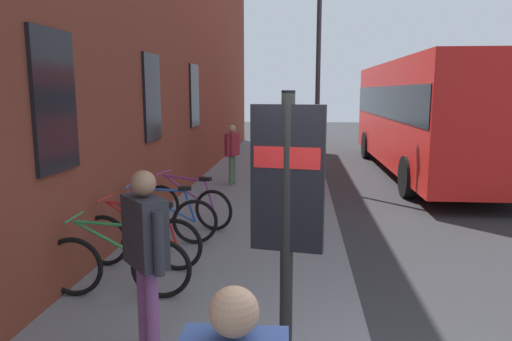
% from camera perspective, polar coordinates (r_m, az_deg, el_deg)
% --- Properties ---
extents(ground, '(60.00, 60.00, 0.00)m').
position_cam_1_polar(ground, '(9.59, 15.64, -5.96)').
color(ground, '#2D2D30').
extents(sidewalk_pavement, '(24.00, 3.50, 0.12)m').
position_cam_1_polar(sidewalk_pavement, '(11.41, 0.12, -2.81)').
color(sidewalk_pavement, slate).
rests_on(sidewalk_pavement, ground).
extents(station_facade, '(22.00, 0.65, 8.64)m').
position_cam_1_polar(station_facade, '(12.60, -9.21, 17.71)').
color(station_facade, brown).
rests_on(station_facade, ground).
extents(bicycle_leaning_wall, '(0.48, 1.77, 0.97)m').
position_cam_1_polar(bicycle_leaning_wall, '(5.80, -16.47, -10.99)').
color(bicycle_leaning_wall, black).
rests_on(bicycle_leaning_wall, sidewalk_pavement).
extents(bicycle_beside_lamp, '(0.48, 1.77, 0.97)m').
position_cam_1_polar(bicycle_beside_lamp, '(6.64, -13.84, -8.25)').
color(bicycle_beside_lamp, black).
rests_on(bicycle_beside_lamp, sidewalk_pavement).
extents(bicycle_by_door, '(0.48, 1.76, 0.97)m').
position_cam_1_polar(bicycle_by_door, '(7.56, -11.32, -5.96)').
color(bicycle_by_door, black).
rests_on(bicycle_by_door, sidewalk_pavement).
extents(bicycle_far_end, '(0.66, 1.71, 0.97)m').
position_cam_1_polar(bicycle_far_end, '(8.43, -8.30, -4.25)').
color(bicycle_far_end, black).
rests_on(bicycle_far_end, sidewalk_pavement).
extents(transit_info_sign, '(0.17, 0.56, 2.40)m').
position_cam_1_polar(transit_info_sign, '(3.52, 3.81, -3.46)').
color(transit_info_sign, black).
rests_on(transit_info_sign, sidewalk_pavement).
extents(city_bus, '(10.52, 2.72, 3.35)m').
position_cam_1_polar(city_bus, '(15.11, 19.82, 6.79)').
color(city_bus, red).
rests_on(city_bus, ground).
extents(pedestrian_by_facade, '(0.53, 0.51, 1.71)m').
position_cam_1_polar(pedestrian_by_facade, '(4.37, -13.27, -8.63)').
color(pedestrian_by_facade, '#723F72').
rests_on(pedestrian_by_facade, sidewalk_pavement).
extents(pedestrian_crossing_street, '(0.57, 0.35, 1.54)m').
position_cam_1_polar(pedestrian_crossing_street, '(12.10, -2.91, 2.71)').
color(pedestrian_crossing_street, '#4C724C').
rests_on(pedestrian_crossing_street, sidewalk_pavement).
extents(street_lamp, '(0.28, 0.28, 5.31)m').
position_cam_1_polar(street_lamp, '(12.30, 7.57, 13.00)').
color(street_lamp, '#333338').
rests_on(street_lamp, sidewalk_pavement).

